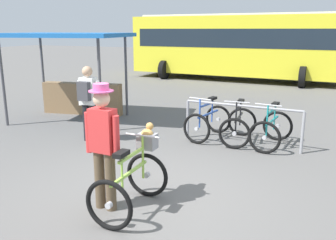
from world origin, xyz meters
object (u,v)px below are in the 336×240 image
racked_bike_blue (208,122)px  racked_bike_black (238,126)px  featured_bicycle (134,174)px  bus_distant (236,43)px  racked_bike_teal (271,130)px  pedestrian_with_backpack (88,99)px  person_with_featured_bike (103,142)px  market_stall (74,67)px

racked_bike_blue → racked_bike_black: (0.70, -0.04, 0.00)m
racked_bike_blue → featured_bicycle: (0.08, -3.56, 0.12)m
featured_bicycle → bus_distant: bearing=97.8°
racked_bike_teal → pedestrian_with_backpack: pedestrian_with_backpack is taller
racked_bike_teal → bus_distant: 10.57m
racked_bike_teal → bus_distant: (-3.16, 9.99, 1.37)m
racked_bike_black → person_with_featured_bike: size_ratio=0.66×
racked_bike_teal → person_with_featured_bike: person_with_featured_bike is taller
featured_bicycle → bus_distant: size_ratio=0.12×
racked_bike_blue → market_stall: size_ratio=0.35×
racked_bike_black → person_with_featured_bike: bearing=-104.6°
racked_bike_black → racked_bike_teal: (0.70, -0.04, -0.00)m
featured_bicycle → person_with_featured_bike: bearing=-153.3°
racked_bike_blue → bus_distant: 10.17m
person_with_featured_bike → pedestrian_with_backpack: 3.19m
featured_bicycle → person_with_featured_bike: 0.61m
featured_bicycle → market_stall: (-4.06, 4.01, 0.91)m
racked_bike_blue → market_stall: market_stall is taller
racked_bike_black → market_stall: (-4.68, 0.48, 1.03)m
racked_bike_black → pedestrian_with_backpack: bearing=-157.6°
racked_bike_teal → featured_bicycle: size_ratio=0.96×
racked_bike_blue → bus_distant: (-1.76, 9.92, 1.37)m
featured_bicycle → person_with_featured_bike: (-0.35, -0.18, 0.46)m
racked_bike_black → pedestrian_with_backpack: (-2.99, -1.23, 0.57)m
pedestrian_with_backpack → person_with_featured_bike: bearing=-50.6°
market_stall → racked_bike_blue: bearing=-6.4°
racked_bike_teal → pedestrian_with_backpack: 3.92m
person_with_featured_bike → bus_distant: bearing=96.3°
racked_bike_teal → person_with_featured_bike: 4.07m
market_stall → bus_distant: bearing=76.8°
racked_bike_teal → market_stall: market_stall is taller
racked_bike_blue → featured_bicycle: featured_bicycle is taller
market_stall → featured_bicycle: bearing=-44.6°
racked_bike_blue → pedestrian_with_backpack: pedestrian_with_backpack is taller
market_stall → racked_bike_black: bearing=-5.9°
racked_bike_black → racked_bike_blue: bearing=177.0°
person_with_featured_bike → racked_bike_blue: bearing=85.9°
racked_bike_blue → racked_bike_teal: size_ratio=1.05×
racked_bike_black → racked_bike_teal: size_ratio=0.99×
racked_bike_blue → person_with_featured_bike: 3.79m
racked_bike_black → bus_distant: (-2.46, 9.95, 1.37)m
racked_bike_black → pedestrian_with_backpack: pedestrian_with_backpack is taller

